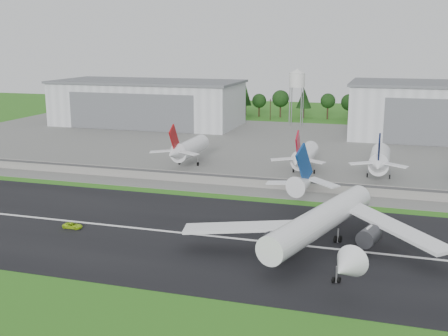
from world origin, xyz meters
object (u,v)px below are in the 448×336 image
(main_airliner, at_px, (321,227))
(parked_jet_navy, at_px, (379,160))
(ground_vehicle, at_px, (73,226))
(parked_jet_red_b, at_px, (304,156))
(parked_jet_red_a, at_px, (187,149))

(main_airliner, height_order, parked_jet_navy, main_airliner)
(ground_vehicle, distance_m, parked_jet_red_b, 83.27)
(ground_vehicle, distance_m, parked_jet_red_a, 71.29)
(parked_jet_red_b, bearing_deg, main_airliner, -77.80)
(parked_jet_red_a, xyz_separation_m, parked_jet_navy, (65.28, 0.02, 0.12))
(main_airliner, relative_size, ground_vehicle, 12.32)
(main_airliner, height_order, ground_vehicle, main_airliner)
(parked_jet_red_a, height_order, parked_jet_red_b, parked_jet_red_a)
(parked_jet_navy, bearing_deg, ground_vehicle, -133.43)
(parked_jet_red_b, xyz_separation_m, parked_jet_navy, (24.16, 0.03, 0.25))
(parked_jet_red_b, bearing_deg, ground_vehicle, -121.26)
(main_airliner, bearing_deg, parked_jet_navy, -81.03)
(main_airliner, bearing_deg, parked_jet_red_a, -33.12)
(main_airliner, xyz_separation_m, parked_jet_red_a, (-55.61, 66.99, 1.38))
(parked_jet_red_b, distance_m, parked_jet_navy, 24.16)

